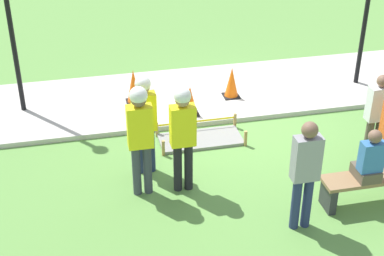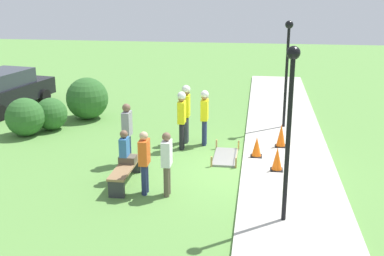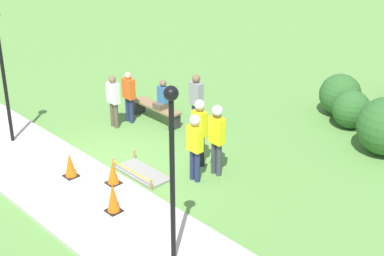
{
  "view_description": "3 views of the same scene",
  "coord_description": "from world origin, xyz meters",
  "px_view_note": "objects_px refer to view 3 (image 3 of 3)",
  "views": [
    {
      "loc": [
        3.22,
        9.81,
        5.75
      ],
      "look_at": [
        1.39,
        1.66,
        0.97
      ],
      "focal_mm": 55.0,
      "sensor_mm": 36.0,
      "label": 1
    },
    {
      "loc": [
        -12.69,
        -0.39,
        5.08
      ],
      "look_at": [
        0.55,
        1.49,
        1.03
      ],
      "focal_mm": 45.0,
      "sensor_mm": 36.0,
      "label": 2
    },
    {
      "loc": [
        11.52,
        -7.69,
        7.56
      ],
      "look_at": [
        1.3,
        1.99,
        0.96
      ],
      "focal_mm": 55.0,
      "sensor_mm": 36.0,
      "label": 3
    }
  ],
  "objects_px": {
    "bystander_in_white_shirt": "(196,100)",
    "lamppost_near": "(172,151)",
    "traffic_cone_far_patch": "(113,173)",
    "traffic_cone_sidewalk_edge": "(113,198)",
    "park_bench": "(156,110)",
    "bystander_in_gray_shirt": "(113,99)",
    "worker_trainee": "(200,126)",
    "lamppost_far": "(1,57)",
    "worker_assistant": "(217,133)",
    "person_seated_on_bench": "(163,97)",
    "worker_supervisor": "(195,142)",
    "bystander_in_orange_shirt": "(129,94)",
    "traffic_cone_near_patch": "(70,165)"
  },
  "relations": [
    {
      "from": "bystander_in_orange_shirt",
      "to": "lamppost_far",
      "type": "relative_size",
      "value": 0.43
    },
    {
      "from": "worker_trainee",
      "to": "lamppost_near",
      "type": "xyz_separation_m",
      "value": [
        2.65,
        -3.29,
        1.44
      ]
    },
    {
      "from": "person_seated_on_bench",
      "to": "park_bench",
      "type": "bearing_deg",
      "value": -168.95
    },
    {
      "from": "traffic_cone_far_patch",
      "to": "lamppost_far",
      "type": "distance_m",
      "value": 4.56
    },
    {
      "from": "park_bench",
      "to": "bystander_in_white_shirt",
      "type": "height_order",
      "value": "bystander_in_white_shirt"
    },
    {
      "from": "bystander_in_white_shirt",
      "to": "bystander_in_gray_shirt",
      "type": "bearing_deg",
      "value": -142.06
    },
    {
      "from": "bystander_in_white_shirt",
      "to": "lamppost_near",
      "type": "bearing_deg",
      "value": -47.99
    },
    {
      "from": "worker_assistant",
      "to": "lamppost_far",
      "type": "bearing_deg",
      "value": -150.56
    },
    {
      "from": "worker_assistant",
      "to": "lamppost_far",
      "type": "distance_m",
      "value": 6.2
    },
    {
      "from": "traffic_cone_near_patch",
      "to": "traffic_cone_far_patch",
      "type": "height_order",
      "value": "traffic_cone_near_patch"
    },
    {
      "from": "bystander_in_white_shirt",
      "to": "lamppost_near",
      "type": "distance_m",
      "value": 6.41
    },
    {
      "from": "bystander_in_orange_shirt",
      "to": "bystander_in_white_shirt",
      "type": "height_order",
      "value": "bystander_in_white_shirt"
    },
    {
      "from": "traffic_cone_sidewalk_edge",
      "to": "lamppost_far",
      "type": "distance_m",
      "value": 5.41
    },
    {
      "from": "park_bench",
      "to": "worker_assistant",
      "type": "height_order",
      "value": "worker_assistant"
    },
    {
      "from": "traffic_cone_near_patch",
      "to": "park_bench",
      "type": "distance_m",
      "value": 4.15
    },
    {
      "from": "worker_supervisor",
      "to": "worker_assistant",
      "type": "distance_m",
      "value": 0.65
    },
    {
      "from": "worker_trainee",
      "to": "bystander_in_gray_shirt",
      "type": "relative_size",
      "value": 1.14
    },
    {
      "from": "traffic_cone_far_patch",
      "to": "traffic_cone_sidewalk_edge",
      "type": "relative_size",
      "value": 0.83
    },
    {
      "from": "worker_trainee",
      "to": "bystander_in_gray_shirt",
      "type": "xyz_separation_m",
      "value": [
        -3.49,
        -0.2,
        -0.21
      ]
    },
    {
      "from": "worker_trainee",
      "to": "lamppost_far",
      "type": "distance_m",
      "value": 5.67
    },
    {
      "from": "traffic_cone_far_patch",
      "to": "lamppost_far",
      "type": "relative_size",
      "value": 0.16
    },
    {
      "from": "worker_assistant",
      "to": "worker_trainee",
      "type": "relative_size",
      "value": 1.04
    },
    {
      "from": "park_bench",
      "to": "lamppost_near",
      "type": "xyz_separation_m",
      "value": [
        5.61,
        -4.3,
        2.21
      ]
    },
    {
      "from": "worker_supervisor",
      "to": "worker_assistant",
      "type": "bearing_deg",
      "value": 76.11
    },
    {
      "from": "bystander_in_gray_shirt",
      "to": "lamppost_near",
      "type": "height_order",
      "value": "lamppost_near"
    },
    {
      "from": "worker_assistant",
      "to": "worker_supervisor",
      "type": "bearing_deg",
      "value": -103.89
    },
    {
      "from": "traffic_cone_far_patch",
      "to": "bystander_in_white_shirt",
      "type": "bearing_deg",
      "value": 103.43
    },
    {
      "from": "worker_assistant",
      "to": "bystander_in_white_shirt",
      "type": "bearing_deg",
      "value": 147.86
    },
    {
      "from": "traffic_cone_far_patch",
      "to": "bystander_in_gray_shirt",
      "type": "xyz_separation_m",
      "value": [
        -2.85,
        2.16,
        0.52
      ]
    },
    {
      "from": "worker_supervisor",
      "to": "lamppost_near",
      "type": "distance_m",
      "value": 3.7
    },
    {
      "from": "park_bench",
      "to": "worker_trainee",
      "type": "height_order",
      "value": "worker_trainee"
    },
    {
      "from": "lamppost_near",
      "to": "worker_assistant",
      "type": "bearing_deg",
      "value": 121.32
    },
    {
      "from": "worker_trainee",
      "to": "worker_supervisor",
      "type": "bearing_deg",
      "value": -51.94
    },
    {
      "from": "park_bench",
      "to": "worker_supervisor",
      "type": "xyz_separation_m",
      "value": [
        3.48,
        -1.67,
        0.73
      ]
    },
    {
      "from": "traffic_cone_near_patch",
      "to": "bystander_in_gray_shirt",
      "type": "relative_size",
      "value": 0.41
    },
    {
      "from": "traffic_cone_far_patch",
      "to": "worker_trainee",
      "type": "bearing_deg",
      "value": 74.9
    },
    {
      "from": "bystander_in_white_shirt",
      "to": "lamppost_far",
      "type": "xyz_separation_m",
      "value": [
        -3.07,
        -4.34,
        1.56
      ]
    },
    {
      "from": "park_bench",
      "to": "lamppost_far",
      "type": "distance_m",
      "value": 4.87
    },
    {
      "from": "lamppost_near",
      "to": "traffic_cone_far_patch",
      "type": "bearing_deg",
      "value": 164.21
    },
    {
      "from": "traffic_cone_near_patch",
      "to": "worker_supervisor",
      "type": "height_order",
      "value": "worker_supervisor"
    },
    {
      "from": "lamppost_near",
      "to": "lamppost_far",
      "type": "distance_m",
      "value": 7.24
    },
    {
      "from": "worker_supervisor",
      "to": "person_seated_on_bench",
      "type": "bearing_deg",
      "value": 151.87
    },
    {
      "from": "park_bench",
      "to": "lamppost_far",
      "type": "bearing_deg",
      "value": -112.04
    },
    {
      "from": "bystander_in_gray_shirt",
      "to": "bystander_in_white_shirt",
      "type": "relative_size",
      "value": 0.9
    },
    {
      "from": "traffic_cone_far_patch",
      "to": "worker_supervisor",
      "type": "bearing_deg",
      "value": 55.9
    },
    {
      "from": "person_seated_on_bench",
      "to": "worker_supervisor",
      "type": "height_order",
      "value": "worker_supervisor"
    },
    {
      "from": "traffic_cone_sidewalk_edge",
      "to": "lamppost_near",
      "type": "distance_m",
      "value": 3.09
    },
    {
      "from": "person_seated_on_bench",
      "to": "worker_trainee",
      "type": "distance_m",
      "value": 2.92
    },
    {
      "from": "traffic_cone_sidewalk_edge",
      "to": "lamppost_far",
      "type": "xyz_separation_m",
      "value": [
        -4.97,
        0.11,
        2.13
      ]
    },
    {
      "from": "bystander_in_gray_shirt",
      "to": "park_bench",
      "type": "bearing_deg",
      "value": 66.39
    }
  ]
}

